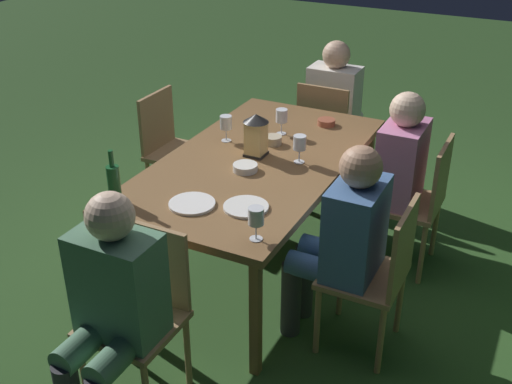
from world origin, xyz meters
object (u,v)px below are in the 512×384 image
at_px(person_in_green, 111,304).
at_px(green_bottle_on_table, 114,182).
at_px(chair_side_left_a, 172,146).
at_px(lantern_centerpiece, 256,133).
at_px(chair_head_far, 141,307).
at_px(wine_glass_b, 300,144).
at_px(plate_a, 246,207).
at_px(chair_side_right_b, 377,271).
at_px(wine_glass_d, 282,117).
at_px(person_in_blue, 343,237).
at_px(person_in_cream, 336,104).
at_px(person_in_pink, 390,170).
at_px(plate_b, 192,204).
at_px(wine_glass_c, 226,124).
at_px(dining_table, 256,167).
at_px(bowl_salad, 326,122).
at_px(bowl_olives, 245,167).
at_px(chair_side_right_a, 419,199).
at_px(bowl_bread, 273,140).
at_px(chair_head_near, 326,130).
at_px(wine_glass_a, 256,218).

relative_size(person_in_green, green_bottle_on_table, 3.96).
bearing_deg(chair_side_left_a, lantern_centerpiece, 66.62).
height_order(chair_head_far, lantern_centerpiece, lantern_centerpiece).
distance_m(wine_glass_b, plate_a, 0.65).
xyz_separation_m(chair_side_right_b, wine_glass_d, (-0.86, -0.93, 0.38)).
height_order(person_in_green, plate_a, person_in_green).
xyz_separation_m(chair_head_far, lantern_centerpiece, (-1.26, -0.03, 0.41)).
bearing_deg(person_in_blue, lantern_centerpiece, -123.35).
bearing_deg(person_in_cream, person_in_pink, 36.13).
height_order(person_in_pink, plate_b, person_in_pink).
bearing_deg(wine_glass_c, lantern_centerpiece, 67.48).
distance_m(plate_a, plate_b, 0.28).
height_order(person_in_pink, person_in_green, same).
xyz_separation_m(dining_table, plate_a, (0.56, 0.22, 0.06)).
relative_size(person_in_cream, wine_glass_b, 6.80).
distance_m(chair_side_right_b, bowl_salad, 1.37).
distance_m(chair_side_left_a, bowl_salad, 1.15).
height_order(person_in_cream, wine_glass_d, person_in_cream).
distance_m(plate_b, bowl_olives, 0.49).
bearing_deg(chair_side_right_a, bowl_salad, -110.31).
xyz_separation_m(person_in_pink, chair_side_right_b, (0.86, 0.20, -0.15)).
relative_size(chair_head_far, plate_b, 3.57).
height_order(lantern_centerpiece, wine_glass_d, lantern_centerpiece).
xyz_separation_m(person_in_blue, bowl_salad, (-1.13, -0.53, 0.13)).
xyz_separation_m(lantern_centerpiece, bowl_bread, (-0.20, 0.02, -0.12)).
height_order(person_in_pink, chair_head_near, person_in_pink).
relative_size(dining_table, green_bottle_on_table, 6.62).
xyz_separation_m(chair_side_right_a, bowl_olives, (0.60, -0.89, 0.28)).
height_order(dining_table, wine_glass_a, wine_glass_a).
bearing_deg(chair_head_near, dining_table, 0.00).
height_order(person_in_green, chair_head_near, person_in_green).
distance_m(chair_side_right_a, bowl_olives, 1.11).
relative_size(person_in_green, wine_glass_a, 6.80).
relative_size(chair_side_left_a, bowl_olives, 6.07).
relative_size(chair_side_right_a, chair_side_right_b, 1.00).
relative_size(chair_head_far, bowl_salad, 7.29).
bearing_deg(chair_head_near, person_in_pink, 42.42).
distance_m(person_in_blue, wine_glass_d, 1.15).
distance_m(lantern_centerpiece, plate_b, 0.72).
distance_m(wine_glass_a, bowl_bread, 1.13).
bearing_deg(person_in_blue, dining_table, -121.34).
bearing_deg(chair_side_right_b, wine_glass_b, -127.71).
relative_size(person_in_pink, person_in_blue, 1.00).
xyz_separation_m(person_in_green, plate_b, (-0.75, -0.04, 0.12)).
bearing_deg(wine_glass_a, lantern_centerpiece, -153.41).
bearing_deg(person_in_green, chair_side_left_a, -153.76).
bearing_deg(wine_glass_c, person_in_cream, 166.72).
xyz_separation_m(chair_head_near, bowl_salad, (0.51, 0.18, 0.28)).
relative_size(wine_glass_a, wine_glass_d, 1.00).
relative_size(chair_head_far, chair_side_right_b, 1.00).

